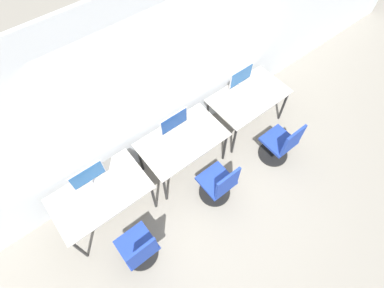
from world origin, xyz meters
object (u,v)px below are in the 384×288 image
Objects in this scene: keyboard_left at (105,201)px; monitor_center at (174,122)px; keyboard_center at (188,145)px; mouse_center at (203,134)px; monitor_left at (88,176)px; monitor_right at (241,77)px; mouse_left at (125,190)px; keyboard_right at (255,100)px; office_chair_center at (218,185)px; office_chair_right at (280,145)px; mouse_right at (267,92)px; office_chair_left at (140,250)px.

monitor_center is (1.34, 0.32, 0.21)m from keyboard_left.
mouse_center reaches higher than keyboard_center.
monitor_left is 1.39m from keyboard_center.
monitor_right reaches higher than mouse_center.
mouse_left is 1.00× the size of mouse_center.
keyboard_center is 1.34m from keyboard_right.
office_chair_center is 1.20m from office_chair_right.
monitor_right reaches higher than keyboard_right.
office_chair_right is (-0.07, -0.72, -0.37)m from keyboard_right.
keyboard_center is 1.60m from mouse_right.
mouse_center is at bearing -179.64° from keyboard_right.
keyboard_center is 0.73m from office_chair_center.
mouse_center is 0.22× the size of keyboard_right.
mouse_left reaches higher than keyboard_right.
keyboard_center is (1.34, 0.02, 0.00)m from keyboard_left.
mouse_center is (1.63, 0.02, 0.01)m from keyboard_left.
keyboard_right is at bearing -90.00° from monitor_right.
keyboard_center is (1.34, -0.30, -0.21)m from monitor_left.
keyboard_center is at bearing 179.94° from mouse_right.
mouse_right is (0.26, -0.37, -0.20)m from monitor_right.
office_chair_right reaches higher than mouse_left.
monitor_center is 0.37m from keyboard_center.
office_chair_right is (-0.07, -1.07, -0.58)m from monitor_right.
mouse_left is 0.10× the size of office_chair_left.
office_chair_left and office_chair_center have the same top height.
mouse_right is at bearing -5.92° from monitor_left.
monitor_left is 1.11× the size of keyboard_right.
mouse_right is (2.91, 0.67, 0.38)m from office_chair_left.
monitor_right is at bearing 86.32° from office_chair_right.
keyboard_left is 4.49× the size of mouse_center.
monitor_right reaches higher than keyboard_left.
monitor_right is at bearing 90.00° from keyboard_right.
mouse_right is at bearing 0.29° from keyboard_left.
monitor_center is 4.97× the size of mouse_right.
keyboard_center is 0.29m from mouse_center.
monitor_right is (1.27, 0.99, 0.58)m from office_chair_center.
keyboard_center is (0.00, -0.31, -0.21)m from monitor_center.
keyboard_right is at bearing 1.32° from mouse_left.
monitor_center and monitor_right have the same top height.
keyboard_left is 0.28m from mouse_left.
monitor_left is 1.14m from office_chair_left.
keyboard_right is 0.26m from mouse_right.
keyboard_right is at bearing 84.53° from office_chair_right.
mouse_right is (1.31, -0.01, 0.00)m from mouse_center.
office_chair_left and office_chair_right have the same top height.
office_chair_left is at bearing -166.95° from mouse_right.
keyboard_left is at bearing -90.00° from monitor_left.
monitor_left and monitor_center have the same top height.
mouse_left is at bearing -50.95° from monitor_left.
office_chair_right is (0.98, -0.71, -0.38)m from mouse_center.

